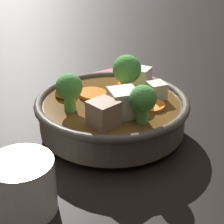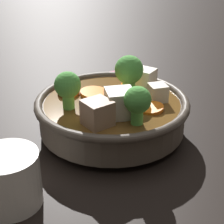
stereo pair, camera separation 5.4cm
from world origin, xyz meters
name	(u,v)px [view 1 (the left image)]	position (x,y,z in m)	size (l,w,h in m)	color
ground_plane	(112,133)	(0.00, 0.00, 0.00)	(3.00, 3.00, 0.00)	black
stirfry_bowl	(113,110)	(0.00, 0.00, 0.04)	(0.22, 0.22, 0.11)	#51473D
tea_cup	(23,186)	(0.17, 0.09, 0.03)	(0.07, 0.07, 0.06)	white
napkin	(108,77)	(-0.11, -0.19, 0.00)	(0.11, 0.08, 0.00)	#D16B84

